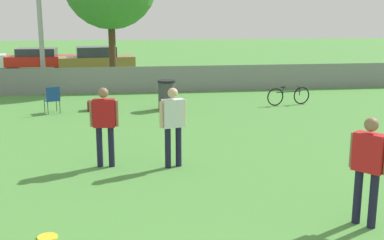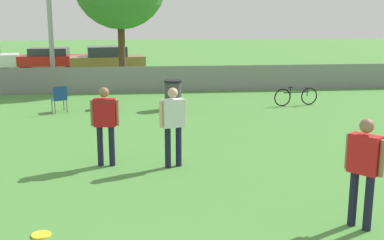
{
  "view_description": "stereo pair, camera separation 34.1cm",
  "coord_description": "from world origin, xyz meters",
  "px_view_note": "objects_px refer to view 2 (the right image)",
  "views": [
    {
      "loc": [
        -0.89,
        -2.38,
        3.29
      ],
      "look_at": [
        0.55,
        7.6,
        1.05
      ],
      "focal_mm": 45.0,
      "sensor_mm": 36.0,
      "label": 1
    },
    {
      "loc": [
        -0.55,
        -2.42,
        3.29
      ],
      "look_at": [
        0.55,
        7.6,
        1.05
      ],
      "focal_mm": 45.0,
      "sensor_mm": 36.0,
      "label": 2
    }
  ],
  "objects_px": {
    "gear_bag_sideline": "(105,105)",
    "player_defender_red": "(105,120)",
    "parked_car_red": "(49,58)",
    "parked_car_tan": "(107,60)",
    "player_receiver_white": "(173,121)",
    "trash_bin": "(173,95)",
    "folding_chair_sideline": "(60,97)",
    "frisbee_disc": "(41,235)",
    "bicycle_sideline": "(296,96)",
    "player_thrower_red": "(364,165)"
  },
  "relations": [
    {
      "from": "parked_car_tan",
      "to": "player_defender_red",
      "type": "bearing_deg",
      "value": -93.95
    },
    {
      "from": "gear_bag_sideline",
      "to": "parked_car_red",
      "type": "height_order",
      "value": "parked_car_red"
    },
    {
      "from": "folding_chair_sideline",
      "to": "parked_car_tan",
      "type": "bearing_deg",
      "value": -118.08
    },
    {
      "from": "folding_chair_sideline",
      "to": "parked_car_tan",
      "type": "distance_m",
      "value": 11.24
    },
    {
      "from": "frisbee_disc",
      "to": "gear_bag_sideline",
      "type": "bearing_deg",
      "value": 88.16
    },
    {
      "from": "gear_bag_sideline",
      "to": "player_defender_red",
      "type": "bearing_deg",
      "value": -85.96
    },
    {
      "from": "bicycle_sideline",
      "to": "parked_car_tan",
      "type": "bearing_deg",
      "value": 115.47
    },
    {
      "from": "folding_chair_sideline",
      "to": "player_defender_red",
      "type": "bearing_deg",
      "value": 84.25
    },
    {
      "from": "player_defender_red",
      "to": "bicycle_sideline",
      "type": "xyz_separation_m",
      "value": [
        6.42,
        6.44,
        -0.69
      ]
    },
    {
      "from": "player_thrower_red",
      "to": "parked_car_red",
      "type": "bearing_deg",
      "value": 162.09
    },
    {
      "from": "folding_chair_sideline",
      "to": "gear_bag_sideline",
      "type": "relative_size",
      "value": 1.25
    },
    {
      "from": "gear_bag_sideline",
      "to": "bicycle_sideline",
      "type": "bearing_deg",
      "value": -0.02
    },
    {
      "from": "frisbee_disc",
      "to": "folding_chair_sideline",
      "type": "relative_size",
      "value": 0.33
    },
    {
      "from": "frisbee_disc",
      "to": "folding_chair_sideline",
      "type": "bearing_deg",
      "value": 97.03
    },
    {
      "from": "gear_bag_sideline",
      "to": "parked_car_tan",
      "type": "distance_m",
      "value": 10.88
    },
    {
      "from": "player_thrower_red",
      "to": "frisbee_disc",
      "type": "bearing_deg",
      "value": -131.4
    },
    {
      "from": "bicycle_sideline",
      "to": "player_thrower_red",
      "type": "bearing_deg",
      "value": -111.72
    },
    {
      "from": "player_defender_red",
      "to": "parked_car_tan",
      "type": "xyz_separation_m",
      "value": [
        -1.02,
        17.29,
        -0.31
      ]
    },
    {
      "from": "gear_bag_sideline",
      "to": "parked_car_tan",
      "type": "height_order",
      "value": "parked_car_tan"
    },
    {
      "from": "bicycle_sideline",
      "to": "trash_bin",
      "type": "xyz_separation_m",
      "value": [
        -4.5,
        -0.18,
        0.18
      ]
    },
    {
      "from": "trash_bin",
      "to": "parked_car_red",
      "type": "bearing_deg",
      "value": 115.85
    },
    {
      "from": "parked_car_red",
      "to": "parked_car_tan",
      "type": "height_order",
      "value": "parked_car_tan"
    },
    {
      "from": "player_thrower_red",
      "to": "folding_chair_sideline",
      "type": "xyz_separation_m",
      "value": [
        -6.08,
        9.71,
        -0.51
      ]
    },
    {
      "from": "gear_bag_sideline",
      "to": "parked_car_tan",
      "type": "bearing_deg",
      "value": 92.99
    },
    {
      "from": "frisbee_disc",
      "to": "player_thrower_red",
      "type": "bearing_deg",
      "value": -2.92
    },
    {
      "from": "gear_bag_sideline",
      "to": "trash_bin",
      "type": "bearing_deg",
      "value": -4.48
    },
    {
      "from": "frisbee_disc",
      "to": "folding_chair_sideline",
      "type": "distance_m",
      "value": 9.55
    },
    {
      "from": "player_defender_red",
      "to": "player_receiver_white",
      "type": "xyz_separation_m",
      "value": [
        1.46,
        -0.23,
        0.0
      ]
    },
    {
      "from": "gear_bag_sideline",
      "to": "parked_car_red",
      "type": "distance_m",
      "value": 14.05
    },
    {
      "from": "player_receiver_white",
      "to": "trash_bin",
      "type": "bearing_deg",
      "value": 68.44
    },
    {
      "from": "player_defender_red",
      "to": "parked_car_red",
      "type": "xyz_separation_m",
      "value": [
        -4.67,
        19.85,
        -0.41
      ]
    },
    {
      "from": "player_thrower_red",
      "to": "trash_bin",
      "type": "height_order",
      "value": "player_thrower_red"
    },
    {
      "from": "player_receiver_white",
      "to": "bicycle_sideline",
      "type": "bearing_deg",
      "value": 35.84
    },
    {
      "from": "folding_chair_sideline",
      "to": "gear_bag_sideline",
      "type": "distance_m",
      "value": 1.56
    },
    {
      "from": "parked_car_red",
      "to": "parked_car_tan",
      "type": "xyz_separation_m",
      "value": [
        3.65,
        -2.55,
        0.1
      ]
    },
    {
      "from": "player_defender_red",
      "to": "folding_chair_sideline",
      "type": "bearing_deg",
      "value": 112.31
    },
    {
      "from": "player_receiver_white",
      "to": "trash_bin",
      "type": "height_order",
      "value": "player_receiver_white"
    },
    {
      "from": "trash_bin",
      "to": "parked_car_red",
      "type": "xyz_separation_m",
      "value": [
        -6.58,
        13.59,
        0.1
      ]
    },
    {
      "from": "bicycle_sideline",
      "to": "parked_car_red",
      "type": "bearing_deg",
      "value": 120.63
    },
    {
      "from": "bicycle_sideline",
      "to": "frisbee_disc",
      "type": "bearing_deg",
      "value": -135.17
    },
    {
      "from": "frisbee_disc",
      "to": "bicycle_sideline",
      "type": "xyz_separation_m",
      "value": [
        7.19,
        9.81,
        0.32
      ]
    },
    {
      "from": "player_thrower_red",
      "to": "bicycle_sideline",
      "type": "distance_m",
      "value": 10.34
    },
    {
      "from": "parked_car_tan",
      "to": "parked_car_red",
      "type": "bearing_deg",
      "value": 137.68
    },
    {
      "from": "folding_chair_sideline",
      "to": "player_thrower_red",
      "type": "bearing_deg",
      "value": 98.62
    },
    {
      "from": "player_receiver_white",
      "to": "bicycle_sideline",
      "type": "distance_m",
      "value": 8.34
    },
    {
      "from": "folding_chair_sideline",
      "to": "frisbee_disc",
      "type": "bearing_deg",
      "value": 73.64
    },
    {
      "from": "folding_chair_sideline",
      "to": "bicycle_sideline",
      "type": "xyz_separation_m",
      "value": [
        8.35,
        0.35,
        -0.18
      ]
    },
    {
      "from": "frisbee_disc",
      "to": "parked_car_tan",
      "type": "bearing_deg",
      "value": 90.69
    },
    {
      "from": "frisbee_disc",
      "to": "bicycle_sideline",
      "type": "bearing_deg",
      "value": 53.78
    },
    {
      "from": "player_thrower_red",
      "to": "trash_bin",
      "type": "relative_size",
      "value": 1.7
    }
  ]
}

